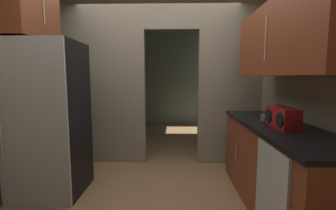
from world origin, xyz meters
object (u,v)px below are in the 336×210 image
dishwasher (270,200)px  book_stack (268,117)px  boombox (282,117)px  refrigerator (49,119)px

dishwasher → book_stack: (0.27, 0.78, 0.53)m
boombox → refrigerator: bearing=169.7°
refrigerator → book_stack: 2.50m
refrigerator → dishwasher: 2.45m
dishwasher → boombox: 0.79m
dishwasher → book_stack: bearing=71.0°
boombox → book_stack: size_ratio=2.40×
refrigerator → dishwasher: bearing=-22.1°
refrigerator → boombox: refrigerator is taller
refrigerator → boombox: size_ratio=4.35×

